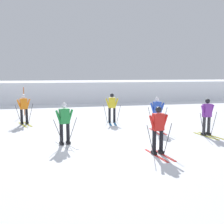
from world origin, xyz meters
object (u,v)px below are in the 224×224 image
at_px(skier_red, 158,129).
at_px(trail_marker_pole, 24,101).
at_px(skier_yellow, 112,107).
at_px(skier_green, 65,122).
at_px(skier_orange, 24,108).
at_px(skier_purple, 207,116).
at_px(skier_blue, 157,113).

xyz_separation_m(skier_red, trail_marker_pole, (-5.37, 10.52, 0.05)).
distance_m(skier_yellow, skier_green, 5.28).
distance_m(skier_green, skier_orange, 5.36).
bearing_deg(skier_purple, skier_yellow, 130.02).
distance_m(skier_red, trail_marker_pole, 11.81).
bearing_deg(skier_orange, skier_red, -54.10).
xyz_separation_m(skier_yellow, skier_green, (-2.97, -4.37, -0.00)).
height_order(skier_blue, trail_marker_pole, trail_marker_pole).
relative_size(skier_yellow, skier_orange, 1.00).
relative_size(skier_blue, trail_marker_pole, 0.89).
bearing_deg(skier_orange, skier_blue, -27.21).
relative_size(skier_purple, skier_red, 1.00).
bearing_deg(skier_green, skier_red, -33.31).
bearing_deg(trail_marker_pole, skier_orange, -85.53).
height_order(skier_yellow, trail_marker_pole, trail_marker_pole).
bearing_deg(skier_purple, skier_blue, 142.87).
height_order(skier_yellow, skier_orange, same).
bearing_deg(skier_red, skier_yellow, 91.47).
distance_m(skier_orange, trail_marker_pole, 3.49).
height_order(skier_purple, skier_green, same).
distance_m(skier_red, skier_blue, 3.95).
bearing_deg(skier_blue, skier_orange, 152.79).
relative_size(skier_orange, skier_blue, 1.00).
relative_size(skier_purple, skier_orange, 1.00).
bearing_deg(trail_marker_pole, skier_yellow, -38.18).
bearing_deg(trail_marker_pole, skier_red, -62.96).
bearing_deg(skier_red, skier_purple, 33.83).
xyz_separation_m(skier_green, skier_red, (3.13, -2.06, 0.00)).
bearing_deg(skier_yellow, skier_red, -88.53).
xyz_separation_m(skier_blue, trail_marker_pole, (-6.85, 6.86, 0.05)).
relative_size(skier_green, skier_blue, 1.00).
height_order(skier_purple, skier_yellow, same).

